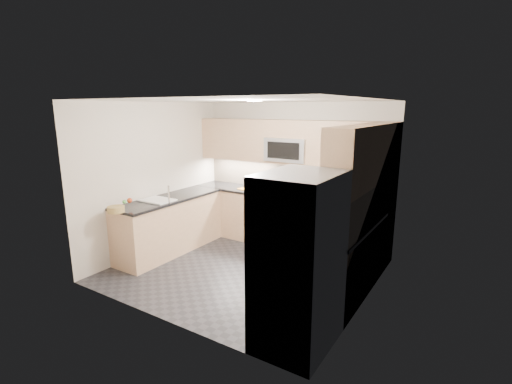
{
  "coord_description": "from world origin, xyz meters",
  "views": [
    {
      "loc": [
        2.93,
        -4.29,
        2.39
      ],
      "look_at": [
        0.0,
        0.35,
        1.15
      ],
      "focal_mm": 26.0,
      "sensor_mm": 36.0,
      "label": 1
    }
  ],
  "objects_px": {
    "microwave": "(289,149)",
    "cutting_board": "(248,189)",
    "refrigerator": "(299,262)",
    "utensil_bowl": "(383,202)",
    "fruit_basket": "(116,209)",
    "gas_range": "(284,221)"
  },
  "relations": [
    {
      "from": "cutting_board",
      "to": "fruit_basket",
      "type": "relative_size",
      "value": 1.53
    },
    {
      "from": "utensil_bowl",
      "to": "fruit_basket",
      "type": "bearing_deg",
      "value": -143.11
    },
    {
      "from": "refrigerator",
      "to": "utensil_bowl",
      "type": "relative_size",
      "value": 7.45
    },
    {
      "from": "gas_range",
      "to": "fruit_basket",
      "type": "distance_m",
      "value": 2.81
    },
    {
      "from": "cutting_board",
      "to": "fruit_basket",
      "type": "bearing_deg",
      "value": -108.79
    },
    {
      "from": "microwave",
      "to": "cutting_board",
      "type": "height_order",
      "value": "microwave"
    },
    {
      "from": "fruit_basket",
      "to": "microwave",
      "type": "bearing_deg",
      "value": 58.7
    },
    {
      "from": "cutting_board",
      "to": "fruit_basket",
      "type": "xyz_separation_m",
      "value": [
        -0.77,
        -2.27,
        0.04
      ]
    },
    {
      "from": "utensil_bowl",
      "to": "cutting_board",
      "type": "distance_m",
      "value": 2.38
    },
    {
      "from": "refrigerator",
      "to": "cutting_board",
      "type": "relative_size",
      "value": 4.94
    },
    {
      "from": "microwave",
      "to": "cutting_board",
      "type": "relative_size",
      "value": 2.09
    },
    {
      "from": "gas_range",
      "to": "cutting_board",
      "type": "xyz_separation_m",
      "value": [
        -0.72,
        -0.05,
        0.49
      ]
    },
    {
      "from": "microwave",
      "to": "fruit_basket",
      "type": "height_order",
      "value": "microwave"
    },
    {
      "from": "microwave",
      "to": "refrigerator",
      "type": "distance_m",
      "value": 3.04
    },
    {
      "from": "utensil_bowl",
      "to": "fruit_basket",
      "type": "relative_size",
      "value": 1.01
    },
    {
      "from": "gas_range",
      "to": "microwave",
      "type": "height_order",
      "value": "microwave"
    },
    {
      "from": "gas_range",
      "to": "microwave",
      "type": "distance_m",
      "value": 1.25
    },
    {
      "from": "fruit_basket",
      "to": "utensil_bowl",
      "type": "bearing_deg",
      "value": 36.89
    },
    {
      "from": "microwave",
      "to": "utensil_bowl",
      "type": "distance_m",
      "value": 1.8
    },
    {
      "from": "refrigerator",
      "to": "utensil_bowl",
      "type": "height_order",
      "value": "refrigerator"
    },
    {
      "from": "gas_range",
      "to": "refrigerator",
      "type": "height_order",
      "value": "refrigerator"
    },
    {
      "from": "cutting_board",
      "to": "microwave",
      "type": "bearing_deg",
      "value": 13.9
    }
  ]
}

